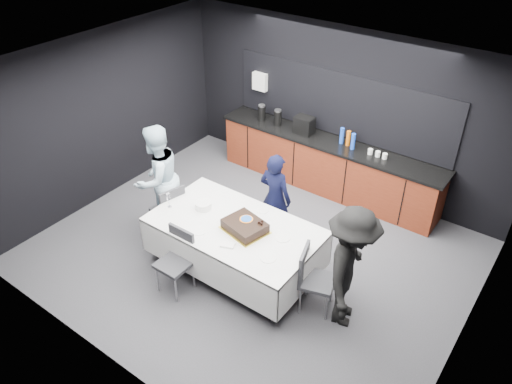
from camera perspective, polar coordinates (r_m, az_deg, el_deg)
ground at (r=7.53m, az=-0.45°, el=-6.98°), size 6.00×6.00×0.00m
room_shell at (r=6.46m, az=-0.52°, el=5.54°), size 6.04×5.04×2.82m
kitchenette at (r=8.76m, az=8.10°, el=3.57°), size 4.10×0.64×2.05m
party_table at (r=6.87m, az=-2.46°, el=-4.72°), size 2.32×1.32×0.78m
cake_assembly at (r=6.65m, az=-1.27°, el=-3.91°), size 0.66×0.58×0.18m
plate_stack at (r=7.10m, az=-6.05°, el=-1.53°), size 0.23×0.23×0.10m
loose_plate_near at (r=6.73m, az=-6.55°, el=-4.40°), size 0.21×0.21×0.01m
loose_plate_right_a at (r=6.58m, az=3.06°, el=-5.22°), size 0.21×0.21×0.01m
loose_plate_right_b at (r=6.27m, az=1.42°, el=-7.52°), size 0.21×0.21×0.01m
loose_plate_far at (r=7.05m, az=0.73°, el=-2.08°), size 0.18×0.18×0.01m
fork_pile at (r=6.45m, az=-3.26°, el=-6.06°), size 0.21×0.17×0.03m
champagne_flute at (r=7.14m, az=-9.98°, el=-0.61°), size 0.06×0.06×0.22m
chair_left at (r=7.62m, az=-9.79°, el=-1.83°), size 0.51×0.51×0.92m
chair_right at (r=6.44m, az=6.37°, el=-9.41°), size 0.52×0.52×0.92m
chair_near at (r=6.75m, az=-8.95°, el=-7.23°), size 0.42×0.42×0.92m
person_center at (r=7.41m, az=2.21°, el=-0.63°), size 0.53×0.35×1.45m
person_left at (r=7.73m, az=-11.19°, el=1.53°), size 0.68×0.86×1.73m
person_right at (r=6.14m, az=10.70°, el=-8.55°), size 0.91×1.23×1.69m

